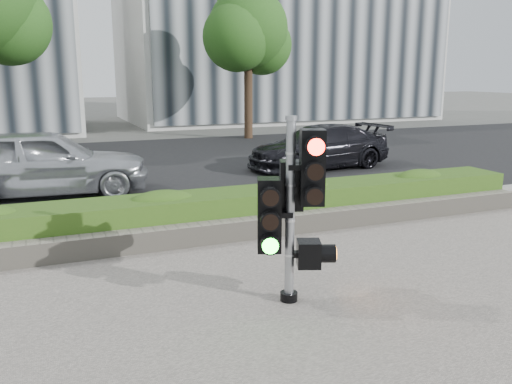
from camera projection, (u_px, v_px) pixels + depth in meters
ground at (291, 278)px, 7.52m from camera, size 120.00×120.00×0.00m
sidewalk at (403, 365)px, 5.26m from camera, size 16.00×11.00×0.03m
road at (147, 166)px, 16.55m from camera, size 60.00×13.00×0.02m
curb at (219, 219)px, 10.35m from camera, size 60.00×0.25×0.12m
stone_wall at (242, 229)px, 9.19m from camera, size 12.00×0.32×0.34m
hedge at (229, 211)px, 9.74m from camera, size 12.00×1.00×0.68m
building_right at (275, 19)px, 32.89m from camera, size 18.00×10.00×12.00m
tree_right at (247, 32)px, 22.64m from camera, size 4.10×3.58×6.53m
traffic_signal at (293, 201)px, 6.49m from camera, size 0.84×0.71×2.28m
car_silver at (45, 162)px, 12.33m from camera, size 4.75×2.24×1.57m
car_dark at (319, 147)px, 15.97m from camera, size 4.56×2.22×1.28m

